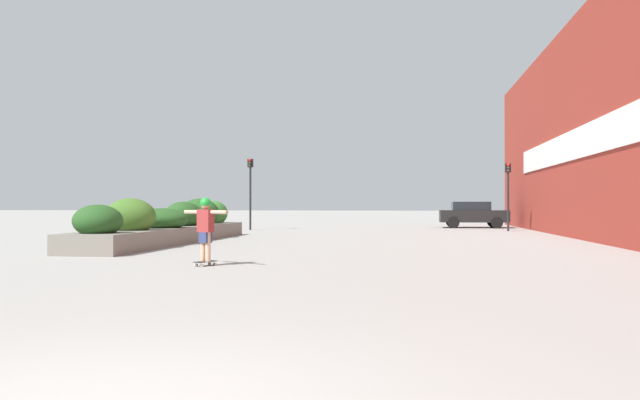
% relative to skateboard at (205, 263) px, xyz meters
% --- Properties ---
extents(building_wall_right, '(0.67, 46.38, 8.91)m').
position_rel_skateboard_xyz_m(building_wall_right, '(11.25, 7.89, 4.38)').
color(building_wall_right, maroon).
rests_on(building_wall_right, ground_plane).
extents(planter_box, '(1.91, 12.45, 1.61)m').
position_rel_skateboard_xyz_m(planter_box, '(-4.02, 8.20, 0.56)').
color(planter_box, slate).
rests_on(planter_box, ground_plane).
extents(skateboard, '(0.44, 0.59, 0.10)m').
position_rel_skateboard_xyz_m(skateboard, '(0.00, 0.00, 0.00)').
color(skateboard, black).
rests_on(skateboard, ground_plane).
extents(skateboarder, '(1.20, 0.69, 1.41)m').
position_rel_skateboard_xyz_m(skateboarder, '(0.00, 0.00, 0.88)').
color(skateboarder, tan).
rests_on(skateboarder, skateboard).
extents(car_leftmost, '(3.94, 1.99, 1.54)m').
position_rel_skateboard_xyz_m(car_leftmost, '(8.17, 24.50, 0.74)').
color(car_leftmost, black).
rests_on(car_leftmost, ground_plane).
extents(traffic_light_left, '(0.28, 0.30, 3.84)m').
position_rel_skateboard_xyz_m(traffic_light_left, '(-4.05, 19.46, 2.51)').
color(traffic_light_left, black).
rests_on(traffic_light_left, ground_plane).
extents(traffic_light_right, '(0.28, 0.30, 3.49)m').
position_rel_skateboard_xyz_m(traffic_light_right, '(9.49, 19.90, 2.31)').
color(traffic_light_right, black).
rests_on(traffic_light_right, ground_plane).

